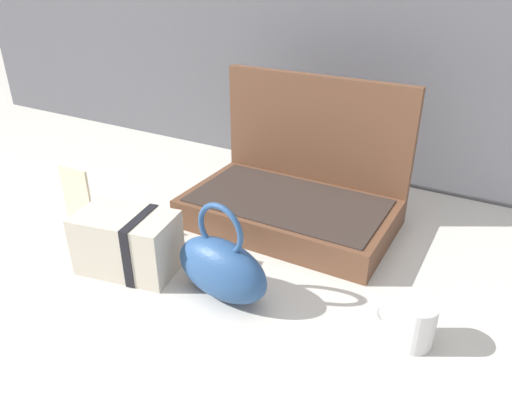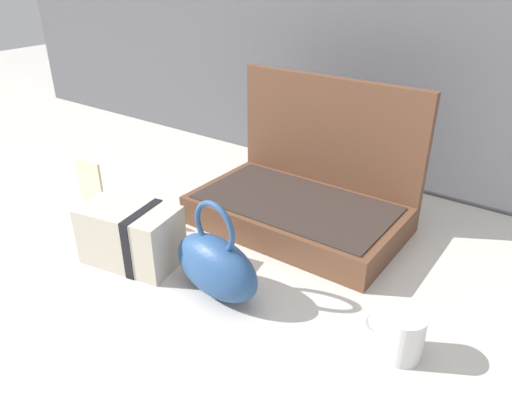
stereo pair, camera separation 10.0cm
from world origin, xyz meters
TOP-DOWN VIEW (x-y plane):
  - ground_plane at (0.00, 0.00)m, footprint 6.00×6.00m
  - open_suitcase at (-0.03, 0.21)m, footprint 0.50×0.31m
  - teal_pouch_handbag at (-0.02, -0.15)m, footprint 0.22×0.12m
  - cream_toiletry_bag at (-0.24, -0.16)m, footprint 0.22×0.16m
  - coffee_mug at (0.34, -0.09)m, footprint 0.11×0.07m
  - info_card_left at (-0.46, -0.10)m, footprint 0.08×0.01m

SIDE VIEW (x-z plane):
  - ground_plane at x=0.00m, z-range 0.00..0.00m
  - coffee_mug at x=0.34m, z-range 0.00..0.08m
  - cream_toiletry_bag at x=-0.24m, z-range 0.00..0.13m
  - teal_pouch_handbag at x=-0.02m, z-range -0.04..0.17m
  - open_suitcase at x=-0.03m, z-range -0.10..0.25m
  - info_card_left at x=-0.46m, z-range 0.00..0.17m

